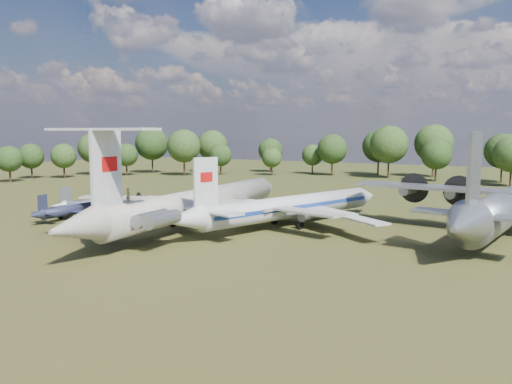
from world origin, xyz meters
The scene contains 7 objects.
ground centered at (0.00, 0.00, 0.00)m, with size 300.00×300.00×0.00m, color #213812.
il62_airliner centered at (1.32, -2.49, 2.65)m, with size 41.52×53.98×5.29m, color beige, non-canonical shape.
tu104_jet centered at (12.35, 4.14, 2.14)m, with size 32.17×42.89×4.29m, color silver, non-canonical shape.
an12_transport centered at (38.38, 10.43, 2.87)m, with size 38.99×43.58×5.73m, color #A1A3A9, non-canonical shape.
small_prop_west centered at (-19.25, -7.73, 1.07)m, with size 10.73×14.63×2.15m, color black, non-canonical shape.
small_prop_northwest centered at (-20.22, -0.90, 1.16)m, with size 11.64×15.87×2.33m, color #94979B, non-canonical shape.
person_on_il62 centered at (2.20, -17.29, 6.12)m, with size 0.60×0.40×1.66m, color olive.
Camera 1 is at (41.87, -58.47, 13.05)m, focal length 35.00 mm.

